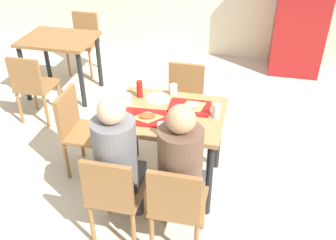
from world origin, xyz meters
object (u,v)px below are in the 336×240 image
(soda_can, at_px, (216,111))
(background_chair_far, at_px, (84,38))
(chair_left_end, at_px, (79,127))
(drink_fridge, at_px, (303,7))
(foil_bundle, at_px, (122,103))
(chair_far_side, at_px, (184,98))
(tray_red_far, at_px, (190,107))
(main_table, at_px, (168,124))
(background_table, at_px, (60,48))
(chair_near_left, at_px, (114,193))
(person_in_brown_jacket, at_px, (181,165))
(pizza_slice_a, at_px, (148,116))
(plastic_cup_b, at_px, (162,129))
(tray_red_near, at_px, (145,117))
(plastic_cup_a, at_px, (173,89))
(person_in_red, at_px, (117,156))
(background_chair_near, at_px, (32,84))
(condiment_bottle, at_px, (140,89))
(chair_near_right, at_px, (177,203))
(pizza_slice_b, at_px, (193,105))
(plastic_cup_c, at_px, (127,99))
(paper_plate_center, at_px, (158,98))
(paper_plate_near_edge, at_px, (180,128))

(soda_can, xyz_separation_m, background_chair_far, (-2.16, 2.14, -0.34))
(chair_left_end, relative_size, drink_fridge, 0.45)
(foil_bundle, distance_m, drink_fridge, 3.32)
(chair_far_side, height_order, tray_red_far, chair_far_side)
(main_table, relative_size, background_table, 1.07)
(chair_near_left, bearing_deg, person_in_brown_jacket, 16.16)
(tray_red_far, xyz_separation_m, background_table, (-1.91, 1.31, -0.14))
(pizza_slice_a, bearing_deg, plastic_cup_b, -48.27)
(chair_far_side, height_order, drink_fridge, drink_fridge)
(tray_red_far, relative_size, soda_can, 2.95)
(tray_red_near, height_order, foil_bundle, foil_bundle)
(plastic_cup_b, bearing_deg, plastic_cup_a, 94.24)
(plastic_cup_a, relative_size, background_table, 0.11)
(chair_near_left, height_order, chair_left_end, same)
(person_in_red, height_order, background_chair_near, person_in_red)
(chair_far_side, distance_m, person_in_brown_jacket, 1.44)
(condiment_bottle, relative_size, background_chair_near, 0.19)
(chair_near_left, relative_size, person_in_red, 0.68)
(chair_near_right, height_order, pizza_slice_b, chair_near_right)
(tray_red_near, height_order, soda_can, soda_can)
(person_in_brown_jacket, height_order, plastic_cup_c, person_in_brown_jacket)
(main_table, height_order, pizza_slice_b, pizza_slice_b)
(chair_near_right, relative_size, foil_bundle, 8.53)
(tray_red_far, height_order, background_chair_near, background_chair_near)
(person_in_red, height_order, drink_fridge, drink_fridge)
(pizza_slice_b, bearing_deg, background_chair_near, 163.89)
(chair_far_side, distance_m, tray_red_near, 0.96)
(chair_near_left, xyz_separation_m, plastic_cup_a, (0.22, 1.09, 0.33))
(paper_plate_center, bearing_deg, drink_fridge, 61.94)
(plastic_cup_b, bearing_deg, person_in_brown_jacket, -54.14)
(chair_near_left, xyz_separation_m, person_in_brown_jacket, (0.48, 0.14, 0.25))
(plastic_cup_c, distance_m, foil_bundle, 0.08)
(tray_red_near, height_order, plastic_cup_a, plastic_cup_a)
(main_table, distance_m, foil_bundle, 0.45)
(main_table, distance_m, person_in_brown_jacket, 0.68)
(chair_left_end, relative_size, condiment_bottle, 5.33)
(pizza_slice_b, bearing_deg, foil_bundle, -166.46)
(tray_red_far, height_order, background_table, tray_red_far)
(person_in_red, bearing_deg, foil_bundle, 105.56)
(person_in_brown_jacket, bearing_deg, plastic_cup_a, 105.59)
(paper_plate_near_edge, xyz_separation_m, plastic_cup_a, (-0.17, 0.54, 0.05))
(tray_red_near, height_order, pizza_slice_b, pizza_slice_b)
(paper_plate_center, height_order, paper_plate_near_edge, same)
(person_in_red, distance_m, tray_red_far, 0.85)
(foil_bundle, bearing_deg, drink_fridge, 59.75)
(paper_plate_center, distance_m, plastic_cup_c, 0.29)
(tray_red_near, distance_m, background_table, 2.22)
(drink_fridge, bearing_deg, person_in_brown_jacket, -106.35)
(person_in_brown_jacket, height_order, condiment_bottle, person_in_brown_jacket)
(person_in_red, relative_size, person_in_brown_jacket, 1.00)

